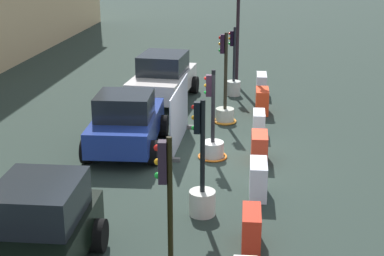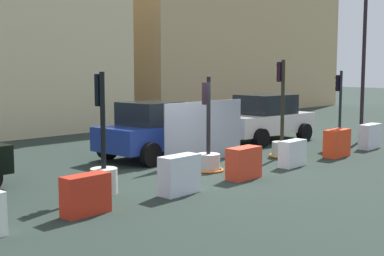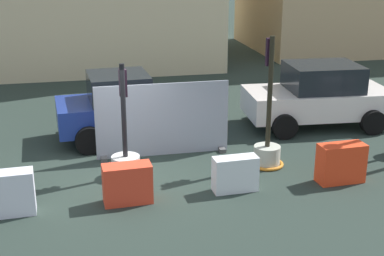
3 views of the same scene
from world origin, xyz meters
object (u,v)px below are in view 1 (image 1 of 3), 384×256
object	(u,v)px
traffic_light_1	(202,192)
construction_barrier_6	(261,85)
traffic_light_2	(212,143)
construction_barrier_3	(259,148)
construction_barrier_5	(262,101)
car_white_van	(163,78)
traffic_light_3	(225,108)
construction_barrier_1	(251,228)
traffic_light_4	(233,81)
car_blue_estate	(126,122)
car_black_sedan	(34,236)
construction_barrier_2	(258,179)
construction_barrier_4	(259,123)

from	to	relation	value
traffic_light_1	construction_barrier_6	bearing A→B (deg)	-6.01
traffic_light_1	traffic_light_2	world-z (taller)	traffic_light_1
traffic_light_1	construction_barrier_3	size ratio (longest dim) A/B	2.76
traffic_light_2	construction_barrier_3	distance (m)	1.37
traffic_light_2	construction_barrier_5	distance (m)	4.86
traffic_light_1	car_white_van	size ratio (longest dim) A/B	0.66
traffic_light_3	construction_barrier_1	xyz separation A→B (m)	(-8.32, -1.25, -0.13)
traffic_light_1	construction_barrier_3	bearing A→B (deg)	-19.24
traffic_light_4	car_blue_estate	distance (m)	7.20
construction_barrier_5	car_black_sedan	xyz separation A→B (m)	(-11.33, 4.04, 0.43)
construction_barrier_5	car_black_sedan	world-z (taller)	car_black_sedan
traffic_light_2	car_blue_estate	world-z (taller)	traffic_light_2
car_black_sedan	car_blue_estate	distance (m)	6.95
construction_barrier_2	construction_barrier_6	bearing A→B (deg)	0.85
construction_barrier_4	construction_barrier_1	bearing A→B (deg)	-179.69
construction_barrier_4	car_blue_estate	world-z (taller)	car_blue_estate
traffic_light_2	car_black_sedan	xyz separation A→B (m)	(-6.65, 2.70, 0.44)
traffic_light_4	construction_barrier_1	world-z (taller)	traffic_light_4
traffic_light_2	construction_barrier_1	world-z (taller)	traffic_light_2
construction_barrier_5	construction_barrier_1	bearing A→B (deg)	179.94
traffic_light_2	car_white_van	bearing A→B (deg)	23.42
construction_barrier_4	car_blue_estate	bearing A→B (deg)	116.21
traffic_light_3	traffic_light_1	bearing A→B (deg)	-179.62
traffic_light_3	construction_barrier_1	size ratio (longest dim) A/B	3.13
traffic_light_1	construction_barrier_1	bearing A→B (deg)	-136.90
construction_barrier_1	construction_barrier_4	size ratio (longest dim) A/B	1.02
construction_barrier_6	construction_barrier_1	bearing A→B (deg)	-179.67
construction_barrier_3	car_black_sedan	size ratio (longest dim) A/B	0.26
traffic_light_2	construction_barrier_3	size ratio (longest dim) A/B	2.60
construction_barrier_3	construction_barrier_4	xyz separation A→B (m)	(2.33, 0.08, -0.03)
construction_barrier_2	construction_barrier_1	bearing A→B (deg)	178.34
traffic_light_3	construction_barrier_3	size ratio (longest dim) A/B	3.09
car_white_van	car_black_sedan	size ratio (longest dim) A/B	1.07
traffic_light_2	car_blue_estate	distance (m)	2.69
traffic_light_1	car_blue_estate	world-z (taller)	traffic_light_1
car_black_sedan	construction_barrier_1	bearing A→B (deg)	-66.82
traffic_light_4	construction_barrier_5	xyz separation A→B (m)	(-2.26, -1.21, -0.14)
traffic_light_4	construction_barrier_5	world-z (taller)	traffic_light_4
construction_barrier_5	car_blue_estate	world-z (taller)	car_blue_estate
traffic_light_2	construction_barrier_5	size ratio (longest dim) A/B	2.48
construction_barrier_3	construction_barrier_5	distance (m)	4.77
construction_barrier_2	car_white_van	distance (m)	9.23
construction_barrier_6	car_black_sedan	size ratio (longest dim) A/B	0.28
construction_barrier_6	construction_barrier_2	bearing A→B (deg)	-179.15
traffic_light_2	traffic_light_3	distance (m)	3.39
traffic_light_2	construction_barrier_6	world-z (taller)	traffic_light_2
traffic_light_2	traffic_light_1	bearing A→B (deg)	-177.96
car_white_van	construction_barrier_5	bearing A→B (deg)	-107.35
traffic_light_4	construction_barrier_5	distance (m)	2.57
construction_barrier_1	construction_barrier_6	bearing A→B (deg)	0.33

